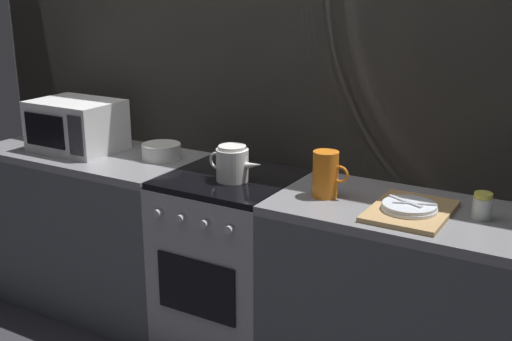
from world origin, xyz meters
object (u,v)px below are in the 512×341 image
(stove_unit, at_px, (232,263))
(dish_pile, at_px, (410,210))
(microwave, at_px, (76,125))
(pitcher, at_px, (326,174))
(mixing_bowl, at_px, (161,151))
(spice_jar, at_px, (482,206))
(kettle, at_px, (233,164))

(stove_unit, height_order, dish_pile, dish_pile)
(microwave, height_order, pitcher, microwave)
(mixing_bowl, distance_m, spice_jar, 1.61)
(spice_jar, bearing_deg, kettle, -175.63)
(pitcher, bearing_deg, spice_jar, 6.53)
(stove_unit, xyz_separation_m, pitcher, (0.50, -0.04, 0.55))
(dish_pile, bearing_deg, microwave, 178.56)
(microwave, height_order, mixing_bowl, microwave)
(stove_unit, xyz_separation_m, dish_pile, (0.88, -0.06, 0.47))
(mixing_bowl, relative_size, pitcher, 1.00)
(pitcher, bearing_deg, microwave, 179.01)
(pitcher, height_order, spice_jar, pitcher)
(dish_pile, xyz_separation_m, spice_jar, (0.26, 0.09, 0.03))
(stove_unit, relative_size, spice_jar, 8.57)
(mixing_bowl, height_order, dish_pile, mixing_bowl)
(mixing_bowl, relative_size, spice_jar, 1.90)
(microwave, bearing_deg, mixing_bowl, 9.45)
(dish_pile, height_order, spice_jar, spice_jar)
(dish_pile, distance_m, spice_jar, 0.27)
(microwave, height_order, kettle, microwave)
(mixing_bowl, relative_size, dish_pile, 0.50)
(stove_unit, distance_m, microwave, 1.14)
(pitcher, xyz_separation_m, spice_jar, (0.63, 0.07, -0.05))
(stove_unit, distance_m, dish_pile, 1.00)
(kettle, xyz_separation_m, spice_jar, (1.10, 0.08, -0.03))
(dish_pile, bearing_deg, pitcher, 176.79)
(pitcher, relative_size, spice_jar, 1.90)
(stove_unit, height_order, kettle, kettle)
(pitcher, relative_size, dish_pile, 0.50)
(mixing_bowl, distance_m, pitcher, 0.98)
(microwave, distance_m, kettle, 1.02)
(microwave, bearing_deg, dish_pile, -1.44)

